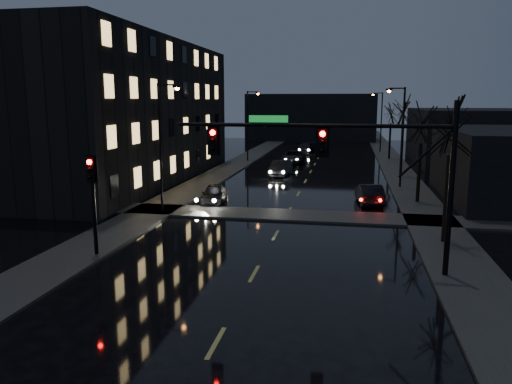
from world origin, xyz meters
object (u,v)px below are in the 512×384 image
at_px(oncoming_car_d, 305,148).
at_px(lead_car, 369,194).
at_px(oncoming_car_c, 294,157).
at_px(oncoming_car_a, 214,194).
at_px(oncoming_car_b, 280,168).

relative_size(oncoming_car_d, lead_car, 1.12).
xyz_separation_m(oncoming_car_c, oncoming_car_d, (0.38, 11.04, -0.03)).
distance_m(oncoming_car_a, oncoming_car_b, 13.71).
relative_size(oncoming_car_a, oncoming_car_d, 0.82).
height_order(oncoming_car_a, lead_car, lead_car).
height_order(oncoming_car_b, oncoming_car_d, oncoming_car_b).
bearing_deg(oncoming_car_a, lead_car, 2.13).
distance_m(oncoming_car_b, oncoming_car_d, 20.70).
distance_m(oncoming_car_c, lead_car, 22.61).
height_order(oncoming_car_b, oncoming_car_c, oncoming_car_c).
xyz_separation_m(oncoming_car_b, oncoming_car_c, (0.18, 9.65, 0.00)).
relative_size(oncoming_car_b, oncoming_car_c, 0.84).
height_order(oncoming_car_b, lead_car, oncoming_car_b).
bearing_deg(oncoming_car_a, oncoming_car_b, 71.05).
height_order(oncoming_car_a, oncoming_car_d, oncoming_car_d).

